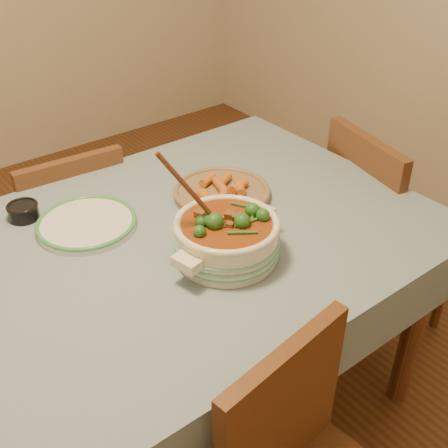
% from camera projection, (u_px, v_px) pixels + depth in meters
% --- Properties ---
extents(floor, '(4.50, 4.50, 0.00)m').
position_uv_depth(floor, '(168.00, 419.00, 1.99)').
color(floor, '#4D2B16').
rests_on(floor, ground).
extents(dining_table, '(1.68, 1.08, 0.76)m').
position_uv_depth(dining_table, '(155.00, 273.00, 1.63)').
color(dining_table, brown).
rests_on(dining_table, floor).
extents(stew_casserole, '(0.36, 0.33, 0.34)m').
position_uv_depth(stew_casserole, '(226.00, 235.00, 1.50)').
color(stew_casserole, beige).
rests_on(stew_casserole, dining_table).
extents(white_plate, '(0.35, 0.35, 0.03)m').
position_uv_depth(white_plate, '(87.00, 223.00, 1.65)').
color(white_plate, silver).
rests_on(white_plate, dining_table).
extents(condiment_bowl, '(0.12, 0.12, 0.05)m').
position_uv_depth(condiment_bowl, '(23.00, 211.00, 1.68)').
color(condiment_bowl, black).
rests_on(condiment_bowl, dining_table).
extents(fried_plate, '(0.36, 0.36, 0.05)m').
position_uv_depth(fried_plate, '(222.00, 191.00, 1.79)').
color(fried_plate, brown).
rests_on(fried_plate, dining_table).
extents(chair_far, '(0.41, 0.41, 0.82)m').
position_uv_depth(chair_far, '(73.00, 232.00, 2.16)').
color(chair_far, brown).
rests_on(chair_far, floor).
extents(chair_right, '(0.48, 0.48, 0.87)m').
position_uv_depth(chair_right, '(377.00, 222.00, 2.16)').
color(chair_right, brown).
rests_on(chair_right, floor).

